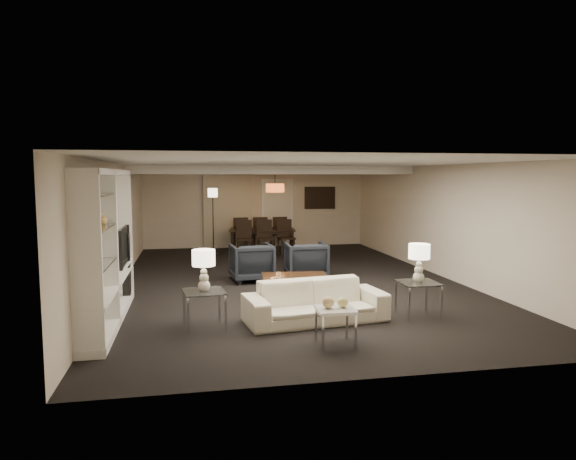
# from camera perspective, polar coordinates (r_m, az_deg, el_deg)

# --- Properties ---
(floor) EXTENTS (11.00, 11.00, 0.00)m
(floor) POSITION_cam_1_polar(r_m,az_deg,el_deg) (11.16, 0.00, -5.62)
(floor) COLOR black
(floor) RESTS_ON ground
(ceiling) EXTENTS (7.00, 11.00, 0.02)m
(ceiling) POSITION_cam_1_polar(r_m,az_deg,el_deg) (10.94, 0.00, 7.31)
(ceiling) COLOR silver
(ceiling) RESTS_ON ground
(wall_back) EXTENTS (7.00, 0.02, 2.50)m
(wall_back) POSITION_cam_1_polar(r_m,az_deg,el_deg) (16.40, -3.63, 2.49)
(wall_back) COLOR beige
(wall_back) RESTS_ON ground
(wall_front) EXTENTS (7.00, 0.02, 2.50)m
(wall_front) POSITION_cam_1_polar(r_m,az_deg,el_deg) (5.72, 10.47, -4.17)
(wall_front) COLOR beige
(wall_front) RESTS_ON ground
(wall_left) EXTENTS (0.02, 11.00, 2.50)m
(wall_left) POSITION_cam_1_polar(r_m,az_deg,el_deg) (10.88, -18.42, 0.42)
(wall_left) COLOR beige
(wall_left) RESTS_ON ground
(wall_right) EXTENTS (0.02, 11.00, 2.50)m
(wall_right) POSITION_cam_1_polar(r_m,az_deg,el_deg) (12.13, 16.46, 1.03)
(wall_right) COLOR beige
(wall_right) RESTS_ON ground
(ceiling_soffit) EXTENTS (7.00, 4.00, 0.20)m
(ceiling_soffit) POSITION_cam_1_polar(r_m,az_deg,el_deg) (14.39, -2.64, 6.59)
(ceiling_soffit) COLOR silver
(ceiling_soffit) RESTS_ON ceiling
(curtains) EXTENTS (1.50, 0.12, 2.40)m
(curtains) POSITION_cam_1_polar(r_m,az_deg,el_deg) (16.23, -6.74, 2.25)
(curtains) COLOR beige
(curtains) RESTS_ON wall_back
(door) EXTENTS (0.90, 0.05, 2.10)m
(door) POSITION_cam_1_polar(r_m,az_deg,el_deg) (16.49, -1.19, 1.83)
(door) COLOR silver
(door) RESTS_ON wall_back
(painting) EXTENTS (0.95, 0.04, 0.65)m
(painting) POSITION_cam_1_polar(r_m,az_deg,el_deg) (16.74, 3.55, 3.59)
(painting) COLOR #142D38
(painting) RESTS_ON wall_back
(media_unit) EXTENTS (0.38, 3.40, 2.35)m
(media_unit) POSITION_cam_1_polar(r_m,az_deg,el_deg) (8.30, -19.43, -1.78)
(media_unit) COLOR white
(media_unit) RESTS_ON wall_left
(pendant_light) EXTENTS (0.52, 0.52, 0.24)m
(pendant_light) POSITION_cam_1_polar(r_m,az_deg,el_deg) (14.44, -1.45, 4.69)
(pendant_light) COLOR #D8591E
(pendant_light) RESTS_ON ceiling_soffit
(sofa) EXTENTS (2.27, 1.14, 0.64)m
(sofa) POSITION_cam_1_polar(r_m,az_deg,el_deg) (8.02, 3.07, -7.94)
(sofa) COLOR beige
(sofa) RESTS_ON floor
(coffee_table) EXTENTS (1.26, 0.81, 0.43)m
(coffee_table) POSITION_cam_1_polar(r_m,az_deg,el_deg) (9.57, 0.75, -6.28)
(coffee_table) COLOR black
(coffee_table) RESTS_ON floor
(armchair_left) EXTENTS (0.94, 0.96, 0.81)m
(armchair_left) POSITION_cam_1_polar(r_m,az_deg,el_deg) (11.09, -4.07, -3.59)
(armchair_left) COLOR black
(armchair_left) RESTS_ON floor
(armchair_right) EXTENTS (0.89, 0.91, 0.81)m
(armchair_right) POSITION_cam_1_polar(r_m,az_deg,el_deg) (11.29, 2.00, -3.41)
(armchair_right) COLOR black
(armchair_right) RESTS_ON floor
(side_table_left) EXTENTS (0.66, 0.66, 0.56)m
(side_table_left) POSITION_cam_1_polar(r_m,az_deg,el_deg) (7.81, -9.27, -8.69)
(side_table_left) COLOR white
(side_table_left) RESTS_ON floor
(side_table_right) EXTENTS (0.60, 0.60, 0.56)m
(side_table_right) POSITION_cam_1_polar(r_m,az_deg,el_deg) (8.59, 14.24, -7.45)
(side_table_right) COLOR silver
(side_table_right) RESTS_ON floor
(table_lamp_left) EXTENTS (0.37, 0.37, 0.62)m
(table_lamp_left) POSITION_cam_1_polar(r_m,az_deg,el_deg) (7.68, -9.34, -4.45)
(table_lamp_left) COLOR beige
(table_lamp_left) RESTS_ON side_table_left
(table_lamp_right) EXTENTS (0.37, 0.37, 0.62)m
(table_lamp_right) POSITION_cam_1_polar(r_m,az_deg,el_deg) (8.48, 14.34, -3.58)
(table_lamp_right) COLOR beige
(table_lamp_right) RESTS_ON side_table_right
(marble_table) EXTENTS (0.52, 0.52, 0.50)m
(marble_table) POSITION_cam_1_polar(r_m,az_deg,el_deg) (7.02, 5.27, -10.59)
(marble_table) COLOR white
(marble_table) RESTS_ON floor
(gold_gourd_a) EXTENTS (0.16, 0.16, 0.16)m
(gold_gourd_a) POSITION_cam_1_polar(r_m,az_deg,el_deg) (6.90, 4.49, -8.03)
(gold_gourd_a) COLOR tan
(gold_gourd_a) RESTS_ON marble_table
(gold_gourd_b) EXTENTS (0.14, 0.14, 0.14)m
(gold_gourd_b) POSITION_cam_1_polar(r_m,az_deg,el_deg) (6.96, 6.09, -8.02)
(gold_gourd_b) COLOR #CEBB6D
(gold_gourd_b) RESTS_ON marble_table
(television) EXTENTS (1.11, 0.15, 0.64)m
(television) POSITION_cam_1_polar(r_m,az_deg,el_deg) (9.12, -18.46, -1.74)
(television) COLOR black
(television) RESTS_ON media_unit
(vase_blue) EXTENTS (0.16, 0.16, 0.17)m
(vase_blue) POSITION_cam_1_polar(r_m,az_deg,el_deg) (7.10, -20.89, -3.35)
(vase_blue) COLOR #2529A1
(vase_blue) RESTS_ON media_unit
(vase_amber) EXTENTS (0.18, 0.18, 0.18)m
(vase_amber) POSITION_cam_1_polar(r_m,az_deg,el_deg) (7.78, -20.08, 1.23)
(vase_amber) COLOR #AB8039
(vase_amber) RESTS_ON media_unit
(floor_speaker) EXTENTS (0.14, 0.14, 1.24)m
(floor_speaker) POSITION_cam_1_polar(r_m,az_deg,el_deg) (9.64, -17.53, -4.02)
(floor_speaker) COLOR black
(floor_speaker) RESTS_ON floor
(dining_table) EXTENTS (2.06, 1.33, 0.68)m
(dining_table) POSITION_cam_1_polar(r_m,az_deg,el_deg) (15.25, -2.88, -1.20)
(dining_table) COLOR black
(dining_table) RESTS_ON floor
(chair_nl) EXTENTS (0.49, 0.49, 1.01)m
(chair_nl) POSITION_cam_1_polar(r_m,az_deg,el_deg) (14.52, -4.87, -0.93)
(chair_nl) COLOR black
(chair_nl) RESTS_ON floor
(chair_nm) EXTENTS (0.47, 0.47, 1.01)m
(chair_nm) POSITION_cam_1_polar(r_m,az_deg,el_deg) (14.59, -2.52, -0.88)
(chair_nm) COLOR black
(chair_nm) RESTS_ON floor
(chair_nr) EXTENTS (0.51, 0.51, 1.01)m
(chair_nr) POSITION_cam_1_polar(r_m,az_deg,el_deg) (14.69, -0.21, -0.82)
(chair_nr) COLOR black
(chair_nr) RESTS_ON floor
(chair_fl) EXTENTS (0.49, 0.49, 1.01)m
(chair_fl) POSITION_cam_1_polar(r_m,az_deg,el_deg) (15.80, -5.36, -0.37)
(chair_fl) COLOR black
(chair_fl) RESTS_ON floor
(chair_fm) EXTENTS (0.48, 0.48, 1.01)m
(chair_fm) POSITION_cam_1_polar(r_m,az_deg,el_deg) (15.87, -3.21, -0.32)
(chair_fm) COLOR black
(chair_fm) RESTS_ON floor
(chair_fr) EXTENTS (0.50, 0.50, 1.01)m
(chair_fr) POSITION_cam_1_polar(r_m,az_deg,el_deg) (15.96, -1.07, -0.28)
(chair_fr) COLOR black
(chair_fr) RESTS_ON floor
(floor_lamp) EXTENTS (0.33, 0.33, 1.90)m
(floor_lamp) POSITION_cam_1_polar(r_m,az_deg,el_deg) (14.93, -8.32, 0.95)
(floor_lamp) COLOR black
(floor_lamp) RESTS_ON floor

